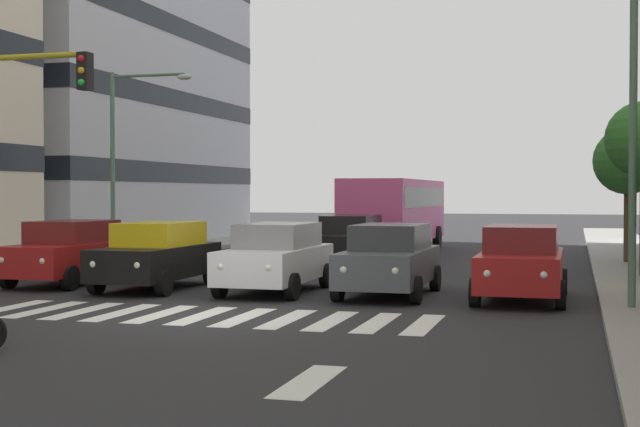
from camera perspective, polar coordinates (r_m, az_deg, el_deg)
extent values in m
plane|color=#262628|center=(18.51, -7.42, -6.41)|extent=(180.00, 180.00, 0.00)
cube|color=black|center=(45.06, -14.60, 2.44)|extent=(10.00, 19.03, 0.90)
cube|color=black|center=(45.25, -14.63, 6.75)|extent=(10.00, 19.03, 0.90)
cube|color=black|center=(45.70, -14.66, 10.99)|extent=(10.00, 19.03, 0.90)
cube|color=silver|center=(17.25, 6.55, -6.96)|extent=(0.45, 2.80, 0.01)
cube|color=silver|center=(17.42, 3.60, -6.87)|extent=(0.45, 2.80, 0.01)
cube|color=silver|center=(17.63, 0.72, -6.77)|extent=(0.45, 2.80, 0.01)
cube|color=silver|center=(17.88, -2.08, -6.65)|extent=(0.45, 2.80, 0.01)
cube|color=silver|center=(18.18, -4.80, -6.53)|extent=(0.45, 2.80, 0.01)
cube|color=silver|center=(18.51, -7.42, -6.39)|extent=(0.45, 2.80, 0.01)
cube|color=silver|center=(18.88, -9.95, -6.25)|extent=(0.45, 2.80, 0.01)
cube|color=silver|center=(19.28, -12.37, -6.10)|extent=(0.45, 2.80, 0.01)
cube|color=silver|center=(19.72, -14.69, -5.95)|extent=(0.45, 2.80, 0.01)
cube|color=silver|center=(20.19, -16.90, -5.79)|extent=(0.45, 2.80, 0.01)
cube|color=silver|center=(20.69, -19.01, -5.64)|extent=(0.45, 2.80, 0.01)
cube|color=silver|center=(12.10, -0.70, -10.52)|extent=(0.50, 2.20, 0.01)
cube|color=maroon|center=(21.32, 12.56, -3.46)|extent=(1.80, 4.40, 0.80)
cube|color=maroon|center=(21.48, 12.60, -1.55)|extent=(1.58, 2.46, 0.60)
cylinder|color=black|center=(19.89, 14.92, -4.97)|extent=(0.22, 0.64, 0.64)
cylinder|color=black|center=(19.99, 9.74, -4.91)|extent=(0.22, 0.64, 0.64)
cylinder|color=black|center=(22.77, 15.03, -4.18)|extent=(0.22, 0.64, 0.64)
cylinder|color=black|center=(22.87, 10.51, -4.13)|extent=(0.22, 0.64, 0.64)
sphere|color=white|center=(19.15, 13.93, -3.76)|extent=(0.18, 0.18, 0.18)
sphere|color=white|center=(19.22, 10.48, -3.73)|extent=(0.18, 0.18, 0.18)
cube|color=#474C51|center=(21.83, 4.37, -3.32)|extent=(1.80, 4.40, 0.80)
cube|color=#343639|center=(21.98, 4.48, -1.46)|extent=(1.58, 2.46, 0.60)
cylinder|color=black|center=(20.28, 6.06, -4.81)|extent=(0.22, 0.64, 0.64)
cylinder|color=black|center=(20.66, 1.11, -4.69)|extent=(0.22, 0.64, 0.64)
cylinder|color=black|center=(23.13, 7.28, -4.06)|extent=(0.22, 0.64, 0.64)
cylinder|color=black|center=(23.46, 2.92, -3.97)|extent=(0.22, 0.64, 0.64)
sphere|color=white|center=(19.61, 4.78, -3.61)|extent=(0.18, 0.18, 0.18)
sphere|color=white|center=(19.86, 1.51, -3.55)|extent=(0.18, 0.18, 0.18)
cube|color=silver|center=(22.52, -2.82, -3.17)|extent=(1.80, 4.40, 0.80)
cube|color=gray|center=(22.66, -2.66, -1.37)|extent=(1.58, 2.46, 0.60)
cylinder|color=black|center=(20.90, -1.75, -4.62)|extent=(0.22, 0.64, 0.64)
cylinder|color=black|center=(21.51, -6.34, -4.46)|extent=(0.22, 0.64, 0.64)
cylinder|color=black|center=(23.67, 0.38, -3.92)|extent=(0.22, 0.64, 0.64)
cylinder|color=black|center=(24.21, -3.74, -3.81)|extent=(0.22, 0.64, 0.64)
sphere|color=white|center=(20.30, -3.22, -3.44)|extent=(0.18, 0.18, 0.18)
sphere|color=white|center=(20.70, -6.24, -3.35)|extent=(0.18, 0.18, 0.18)
cube|color=black|center=(23.64, -10.26, -2.98)|extent=(1.80, 4.40, 0.80)
cube|color=yellow|center=(23.78, -10.06, -1.26)|extent=(1.58, 2.46, 0.60)
cylinder|color=black|center=(21.98, -9.81, -4.35)|extent=(0.22, 0.64, 0.64)
cylinder|color=black|center=(22.81, -13.90, -4.16)|extent=(0.22, 0.64, 0.64)
cylinder|color=black|center=(24.62, -6.88, -3.73)|extent=(0.22, 0.64, 0.64)
cylinder|color=black|center=(25.37, -10.64, -3.59)|extent=(0.22, 0.64, 0.64)
sphere|color=white|center=(21.46, -11.40, -3.21)|extent=(0.18, 0.18, 0.18)
sphere|color=white|center=(22.01, -14.08, -3.11)|extent=(0.18, 0.18, 0.18)
cube|color=maroon|center=(25.49, -15.51, -2.70)|extent=(1.80, 4.40, 0.80)
cube|color=maroon|center=(25.62, -15.29, -1.11)|extent=(1.58, 2.46, 0.60)
cylinder|color=black|center=(23.82, -15.47, -3.94)|extent=(0.22, 0.64, 0.64)
cylinder|color=black|center=(24.80, -19.03, -3.76)|extent=(0.22, 0.64, 0.64)
cylinder|color=black|center=(26.33, -12.18, -3.42)|extent=(0.22, 0.64, 0.64)
cylinder|color=black|center=(27.22, -15.53, -3.29)|extent=(0.22, 0.64, 0.64)
sphere|color=white|center=(23.36, -17.04, -2.87)|extent=(0.18, 0.18, 0.18)
sphere|color=white|center=(24.00, -19.36, -2.78)|extent=(0.18, 0.18, 0.18)
cube|color=black|center=(30.33, 1.88, -2.01)|extent=(1.80, 4.40, 0.80)
cube|color=black|center=(30.49, 1.97, -0.68)|extent=(1.58, 2.46, 0.60)
cylinder|color=black|center=(28.74, 2.92, -3.00)|extent=(0.22, 0.64, 0.64)
cylinder|color=black|center=(29.19, -0.53, -2.93)|extent=(0.22, 0.64, 0.64)
cylinder|color=black|center=(31.57, 4.10, -2.61)|extent=(0.22, 0.64, 0.64)
cylinder|color=black|center=(31.98, 0.94, -2.56)|extent=(0.22, 0.64, 0.64)
sphere|color=white|center=(28.10, 1.96, -2.11)|extent=(0.18, 0.18, 0.18)
sphere|color=white|center=(28.40, -0.30, -2.08)|extent=(0.18, 0.18, 0.18)
cube|color=#DB5193|center=(37.62, 4.81, 0.20)|extent=(2.50, 10.50, 2.50)
cube|color=black|center=(37.61, 4.81, 1.04)|extent=(2.52, 9.87, 0.80)
cylinder|color=black|center=(33.83, 5.70, -2.04)|extent=(0.28, 1.00, 1.00)
cylinder|color=black|center=(34.35, 1.59, -1.99)|extent=(0.28, 1.00, 1.00)
cylinder|color=black|center=(40.56, 7.39, -1.49)|extent=(0.28, 1.00, 1.00)
cylinder|color=black|center=(41.00, 3.93, -1.45)|extent=(0.28, 1.00, 1.00)
cube|color=black|center=(19.18, -14.58, 8.66)|extent=(0.24, 0.28, 0.76)
sphere|color=red|center=(19.09, -14.81, 9.42)|extent=(0.14, 0.14, 0.14)
sphere|color=orange|center=(19.06, -14.81, 8.71)|extent=(0.14, 0.14, 0.14)
sphere|color=green|center=(19.03, -14.80, 7.99)|extent=(0.14, 0.14, 0.14)
cylinder|color=#4C6B56|center=(19.48, 19.11, 4.80)|extent=(0.16, 0.16, 7.08)
cylinder|color=#4C6B56|center=(32.46, -12.93, 2.93)|extent=(0.16, 0.16, 6.53)
cylinder|color=#4C6B56|center=(32.07, -10.79, 8.54)|extent=(2.74, 0.10, 0.10)
ellipsoid|color=#B7BCC1|center=(31.47, -8.53, 8.50)|extent=(0.56, 0.28, 0.20)
cylinder|color=#513823|center=(32.10, 18.76, -0.48)|extent=(0.20, 0.20, 2.72)
sphere|color=#2D6B28|center=(32.10, 18.78, 3.16)|extent=(2.26, 2.26, 2.26)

